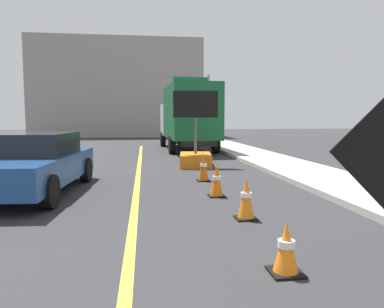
{
  "coord_description": "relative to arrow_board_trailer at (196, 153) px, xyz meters",
  "views": [
    {
      "loc": [
        0.2,
        1.16,
        1.71
      ],
      "look_at": [
        0.85,
        6.08,
        1.23
      ],
      "focal_mm": 34.04,
      "sensor_mm": 36.0,
      "label": 1
    }
  ],
  "objects": [
    {
      "name": "lane_center_stripe",
      "position": [
        -2.03,
        -8.12,
        -0.48
      ],
      "size": [
        0.14,
        36.0,
        0.01
      ],
      "primitive_type": "cube",
      "color": "yellow",
      "rests_on": "ground"
    },
    {
      "name": "arrow_board_trailer",
      "position": [
        0.0,
        0.0,
        0.0
      ],
      "size": [
        1.6,
        1.92,
        2.7
      ],
      "color": "orange",
      "rests_on": "ground"
    },
    {
      "name": "box_truck",
      "position": [
        0.51,
        6.71,
        1.35
      ],
      "size": [
        2.69,
        7.7,
        3.39
      ],
      "color": "black",
      "rests_on": "ground"
    },
    {
      "name": "pickup_car",
      "position": [
        -4.41,
        -4.27,
        0.21
      ],
      "size": [
        2.26,
        4.63,
        1.38
      ],
      "color": "navy",
      "rests_on": "ground"
    },
    {
      "name": "highway_guide_sign",
      "position": [
        2.22,
        14.27,
        2.94
      ],
      "size": [
        2.79,
        0.31,
        5.0
      ],
      "color": "gray",
      "rests_on": "ground"
    },
    {
      "name": "far_building_block",
      "position": [
        -4.25,
        24.04,
        4.06
      ],
      "size": [
        15.8,
        6.88,
        9.09
      ],
      "primitive_type": "cube",
      "color": "gray",
      "rests_on": "ground"
    },
    {
      "name": "traffic_cone_near_sign",
      "position": [
        -0.29,
        -9.24,
        -0.19
      ],
      "size": [
        0.36,
        0.36,
        0.59
      ],
      "color": "black",
      "rests_on": "ground"
    },
    {
      "name": "traffic_cone_mid_lane",
      "position": [
        -0.12,
        -7.04,
        -0.12
      ],
      "size": [
        0.36,
        0.36,
        0.74
      ],
      "color": "black",
      "rests_on": "ground"
    },
    {
      "name": "traffic_cone_far_lane",
      "position": [
        -0.26,
        -5.19,
        -0.12
      ],
      "size": [
        0.36,
        0.36,
        0.73
      ],
      "color": "black",
      "rests_on": "ground"
    },
    {
      "name": "traffic_cone_curbside",
      "position": [
        -0.22,
        -3.16,
        -0.1
      ],
      "size": [
        0.36,
        0.36,
        0.78
      ],
      "color": "black",
      "rests_on": "ground"
    }
  ]
}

